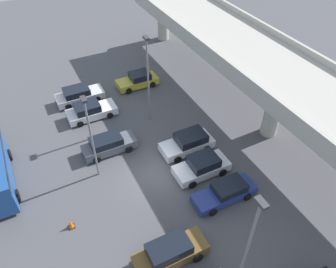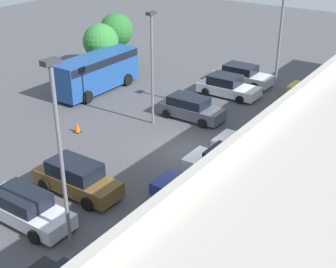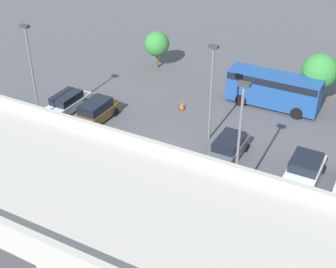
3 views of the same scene
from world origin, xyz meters
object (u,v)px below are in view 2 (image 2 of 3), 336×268
object	(u,v)px
parked_car_0	(242,75)
lamp_post_by_overpass	(152,60)
lamp_post_near_aisle	(278,52)
parked_car_2	(191,108)
traffic_cone	(77,127)
parked_car_7	(25,208)
parked_car_5	(202,194)
shuttle_bus	(97,70)
tree_front_centre	(101,42)
parked_car_3	(256,147)
lamp_post_mid_lot	(60,146)
tree_front_left	(116,30)
parked_car_1	(228,86)
parked_car_9	(320,91)
parked_car_4	(227,166)
parked_car_6	(77,178)

from	to	relation	value
parked_car_0	lamp_post_by_overpass	size ratio (longest dim) A/B	0.65
parked_car_0	lamp_post_near_aisle	world-z (taller)	lamp_post_near_aisle
parked_car_2	traffic_cone	world-z (taller)	parked_car_2
parked_car_7	parked_car_5	bearing A→B (deg)	42.79
parked_car_0	traffic_cone	size ratio (longest dim) A/B	6.84
parked_car_0	shuttle_bus	size ratio (longest dim) A/B	0.63
parked_car_0	tree_front_centre	world-z (taller)	tree_front_centre
parked_car_3	lamp_post_mid_lot	bearing A→B (deg)	74.74
tree_front_centre	parked_car_0	bearing A→B (deg)	114.54
lamp_post_mid_lot	parked_car_0	bearing A→B (deg)	-171.89
lamp_post_mid_lot	tree_front_left	world-z (taller)	lamp_post_mid_lot
parked_car_0	parked_car_3	size ratio (longest dim) A/B	1.05
parked_car_2	parked_car_3	distance (m)	6.80
parked_car_1	lamp_post_mid_lot	xyz separation A→B (m)	(19.80, 2.99, 4.10)
parked_car_2	tree_front_centre	world-z (taller)	tree_front_centre
lamp_post_by_overpass	tree_front_left	world-z (taller)	lamp_post_by_overpass
parked_car_1	parked_car_5	distance (m)	15.29
parked_car_9	parked_car_5	bearing A→B (deg)	89.52
parked_car_2	parked_car_3	bearing A→B (deg)	-25.03
parked_car_0	parked_car_9	distance (m)	6.47
parked_car_9	traffic_cone	size ratio (longest dim) A/B	6.36
parked_car_4	parked_car_7	xyz separation A→B (m)	(8.56, -5.81, -0.04)
parked_car_1	parked_car_0	bearing A→B (deg)	95.06
parked_car_9	shuttle_bus	distance (m)	17.09
parked_car_0	parked_car_3	distance (m)	12.98
parked_car_6	lamp_post_mid_lot	bearing A→B (deg)	-49.66
parked_car_4	lamp_post_near_aisle	distance (m)	9.15
tree_front_centre	traffic_cone	distance (m)	11.68
parked_car_6	parked_car_9	xyz separation A→B (m)	(-19.54, 5.99, -0.09)
tree_front_centre	traffic_cone	bearing A→B (deg)	33.39
parked_car_6	lamp_post_near_aisle	bearing A→B (deg)	70.90
parked_car_2	parked_car_3	world-z (taller)	parked_car_3
parked_car_0	parked_car_2	xyz separation A→B (m)	(8.41, 0.25, 0.00)
lamp_post_near_aisle	parked_car_5	bearing A→B (deg)	5.97
lamp_post_mid_lot	parked_car_1	bearing A→B (deg)	-171.42
parked_car_7	tree_front_left	bearing A→B (deg)	119.53
traffic_cone	lamp_post_by_overpass	bearing A→B (deg)	140.45
parked_car_0	tree_front_centre	xyz separation A→B (m)	(4.94, -10.83, 2.25)
parked_car_6	tree_front_centre	bearing A→B (deg)	127.67
lamp_post_by_overpass	parked_car_7	bearing A→B (deg)	7.71
lamp_post_near_aisle	traffic_cone	bearing A→B (deg)	-49.24
parked_car_4	parked_car_1	bearing A→B (deg)	-62.30
parked_car_5	traffic_cone	distance (m)	11.22
parked_car_1	parked_car_5	bearing A→B (deg)	-66.66
parked_car_9	tree_front_centre	distance (m)	18.12
lamp_post_mid_lot	tree_front_left	xyz separation A→B (m)	(-20.45, -14.48, -1.40)
parked_car_0	parked_car_6	distance (m)	19.60
tree_front_left	traffic_cone	bearing A→B (deg)	28.95
parked_car_5	lamp_post_by_overpass	distance (m)	10.76
parked_car_7	lamp_post_by_overpass	xyz separation A→B (m)	(-12.13, -1.64, 3.67)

